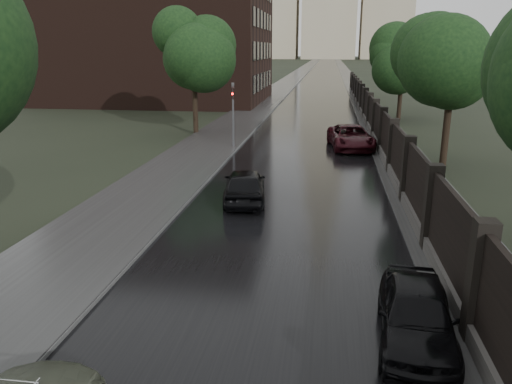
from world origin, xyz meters
name	(u,v)px	position (x,y,z in m)	size (l,w,h in m)	color
road	(326,65)	(0.00, 190.00, 0.01)	(8.00, 420.00, 0.02)	black
sidewalk_left	(310,65)	(-6.00, 190.00, 0.08)	(4.00, 420.00, 0.16)	#2D2D2D
verge_right	(341,65)	(5.50, 190.00, 0.04)	(3.00, 420.00, 0.08)	#2D2D2D
fence_right	(372,120)	(4.60, 32.01, 1.01)	(0.45, 75.72, 2.70)	#383533
tree_left_far	(194,59)	(-8.00, 30.00, 5.24)	(4.25, 4.25, 7.39)	black
tree_right_b	(453,69)	(7.50, 22.00, 4.95)	(4.08, 4.08, 7.01)	black
tree_right_c	(403,61)	(7.50, 40.00, 4.95)	(4.08, 4.08, 7.01)	black
traffic_light	(233,110)	(-4.30, 24.99, 2.40)	(0.16, 0.32, 4.00)	#59595E
brick_building	(157,11)	(-18.00, 52.00, 10.00)	(24.00, 18.00, 20.00)	black
hatchback_left	(245,185)	(-1.80, 14.16, 0.69)	(1.63, 4.05, 1.38)	black
car_right_near	(416,314)	(3.38, 4.79, 0.65)	(1.53, 3.80, 1.29)	black
car_right_far	(351,137)	(2.84, 26.01, 0.72)	(2.39, 5.19, 1.44)	black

